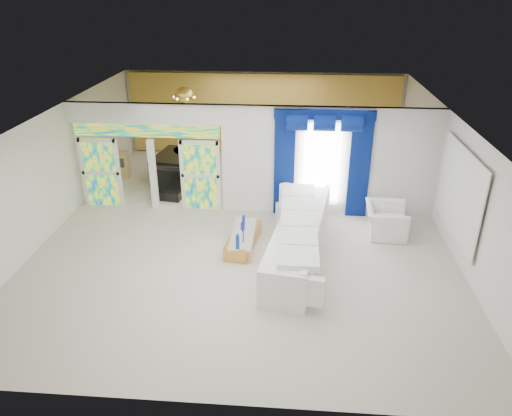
# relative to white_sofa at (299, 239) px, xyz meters

# --- Properties ---
(floor) EXTENTS (12.00, 12.00, 0.00)m
(floor) POSITION_rel_white_sofa_xyz_m (-1.33, 1.40, -0.43)
(floor) COLOR #B7AF9E
(floor) RESTS_ON ground
(dividing_wall) EXTENTS (5.70, 0.18, 3.00)m
(dividing_wall) POSITION_rel_white_sofa_xyz_m (0.82, 2.40, 1.07)
(dividing_wall) COLOR white
(dividing_wall) RESTS_ON ground
(dividing_header) EXTENTS (4.30, 0.18, 0.55)m
(dividing_header) POSITION_rel_white_sofa_xyz_m (-4.18, 2.40, 2.29)
(dividing_header) COLOR white
(dividing_header) RESTS_ON dividing_wall
(stained_panel_left) EXTENTS (0.95, 0.04, 2.00)m
(stained_panel_left) POSITION_rel_white_sofa_xyz_m (-5.60, 2.40, 0.57)
(stained_panel_left) COLOR #994C3F
(stained_panel_left) RESTS_ON ground
(stained_panel_right) EXTENTS (0.95, 0.04, 2.00)m
(stained_panel_right) POSITION_rel_white_sofa_xyz_m (-2.75, 2.40, 0.57)
(stained_panel_right) COLOR #994C3F
(stained_panel_right) RESTS_ON ground
(stained_transom) EXTENTS (4.00, 0.05, 0.35)m
(stained_transom) POSITION_rel_white_sofa_xyz_m (-4.18, 2.40, 1.82)
(stained_transom) COLOR #994C3F
(stained_transom) RESTS_ON dividing_header
(window_pane) EXTENTS (1.00, 0.02, 2.30)m
(window_pane) POSITION_rel_white_sofa_xyz_m (0.57, 2.30, 1.02)
(window_pane) COLOR white
(window_pane) RESTS_ON dividing_wall
(blue_drape_left) EXTENTS (0.55, 0.10, 2.80)m
(blue_drape_left) POSITION_rel_white_sofa_xyz_m (-0.43, 2.27, 0.97)
(blue_drape_left) COLOR #040B4D
(blue_drape_left) RESTS_ON ground
(blue_drape_right) EXTENTS (0.55, 0.10, 2.80)m
(blue_drape_right) POSITION_rel_white_sofa_xyz_m (1.57, 2.27, 0.97)
(blue_drape_right) COLOR #040B4D
(blue_drape_right) RESTS_ON ground
(blue_pelmet) EXTENTS (2.60, 0.12, 0.25)m
(blue_pelmet) POSITION_rel_white_sofa_xyz_m (0.57, 2.27, 2.39)
(blue_pelmet) COLOR #040B4D
(blue_pelmet) RESTS_ON dividing_wall
(wall_mirror) EXTENTS (0.04, 2.70, 1.90)m
(wall_mirror) POSITION_rel_white_sofa_xyz_m (3.61, 0.40, 1.12)
(wall_mirror) COLOR white
(wall_mirror) RESTS_ON ground
(gold_curtains) EXTENTS (9.70, 0.12, 2.90)m
(gold_curtains) POSITION_rel_white_sofa_xyz_m (-1.33, 7.30, 1.07)
(gold_curtains) COLOR gold
(gold_curtains) RESTS_ON ground
(white_sofa) EXTENTS (1.66, 4.63, 0.86)m
(white_sofa) POSITION_rel_white_sofa_xyz_m (0.00, 0.00, 0.00)
(white_sofa) COLOR white
(white_sofa) RESTS_ON ground
(coffee_table) EXTENTS (0.78, 1.69, 0.36)m
(coffee_table) POSITION_rel_white_sofa_xyz_m (-1.35, 0.30, -0.25)
(coffee_table) COLOR gold
(coffee_table) RESTS_ON ground
(console_table) EXTENTS (1.15, 0.40, 0.38)m
(console_table) POSITION_rel_white_sofa_xyz_m (-0.06, 2.00, -0.24)
(console_table) COLOR white
(console_table) RESTS_ON ground
(table_lamp) EXTENTS (0.36, 0.36, 0.58)m
(table_lamp) POSITION_rel_white_sofa_xyz_m (-0.36, 2.00, 0.24)
(table_lamp) COLOR white
(table_lamp) RESTS_ON console_table
(armchair) EXTENTS (1.11, 1.24, 0.76)m
(armchair) POSITION_rel_white_sofa_xyz_m (2.21, 1.24, -0.05)
(armchair) COLOR white
(armchair) RESTS_ON ground
(grand_piano) EXTENTS (1.56, 1.90, 0.87)m
(grand_piano) POSITION_rel_white_sofa_xyz_m (-3.89, 4.50, 0.00)
(grand_piano) COLOR black
(grand_piano) RESTS_ON ground
(piano_bench) EXTENTS (0.86, 0.44, 0.27)m
(piano_bench) POSITION_rel_white_sofa_xyz_m (-3.89, 2.90, -0.30)
(piano_bench) COLOR black
(piano_bench) RESTS_ON ground
(tv_console) EXTENTS (0.65, 0.60, 0.85)m
(tv_console) POSITION_rel_white_sofa_xyz_m (-5.88, 4.61, -0.01)
(tv_console) COLOR tan
(tv_console) RESTS_ON ground
(chandelier) EXTENTS (0.60, 0.60, 0.60)m
(chandelier) POSITION_rel_white_sofa_xyz_m (-3.63, 4.80, 2.22)
(chandelier) COLOR gold
(chandelier) RESTS_ON ceiling
(decanters) EXTENTS (0.23, 1.19, 0.26)m
(decanters) POSITION_rel_white_sofa_xyz_m (-1.37, 0.25, 0.03)
(decanters) COLOR white
(decanters) RESTS_ON coffee_table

